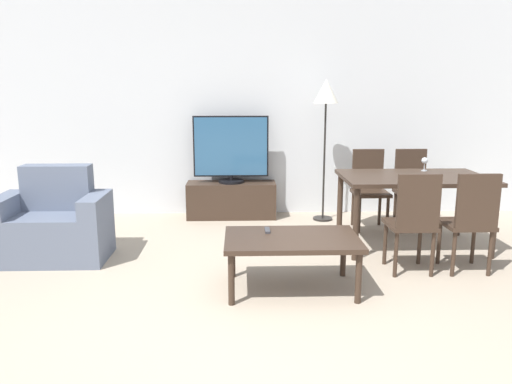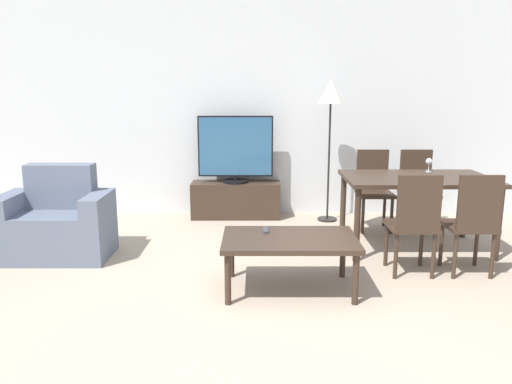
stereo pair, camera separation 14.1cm
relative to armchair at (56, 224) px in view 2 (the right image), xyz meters
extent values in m
plane|color=tan|center=(1.84, -1.79, -0.33)|extent=(18.00, 18.00, 0.00)
cube|color=silver|center=(1.84, 1.78, 1.02)|extent=(7.94, 0.06, 2.70)
cube|color=slate|center=(0.00, -0.03, -0.10)|extent=(0.66, 0.62, 0.45)
cube|color=slate|center=(0.00, 0.18, 0.34)|extent=(0.66, 0.20, 0.44)
cube|color=slate|center=(-0.42, -0.03, -0.01)|extent=(0.18, 0.62, 0.63)
cube|color=slate|center=(0.42, -0.03, -0.01)|extent=(0.18, 0.62, 0.63)
cube|color=#38281E|center=(1.68, 1.52, -0.10)|extent=(1.12, 0.38, 0.45)
cylinder|color=black|center=(1.68, 1.52, 0.14)|extent=(0.32, 0.32, 0.03)
cylinder|color=black|center=(1.68, 1.52, 0.18)|extent=(0.04, 0.04, 0.05)
cube|color=black|center=(1.68, 1.52, 0.58)|extent=(0.93, 0.04, 0.75)
cube|color=#2D5B84|center=(1.68, 1.50, 0.58)|extent=(0.90, 0.01, 0.72)
cube|color=#38281E|center=(2.20, -0.82, 0.10)|extent=(1.08, 0.68, 0.04)
cylinder|color=#38281E|center=(1.72, -1.11, -0.12)|extent=(0.05, 0.05, 0.41)
cylinder|color=#38281E|center=(2.69, -1.11, -0.12)|extent=(0.05, 0.05, 0.41)
cylinder|color=#38281E|center=(1.72, -0.54, -0.12)|extent=(0.05, 0.05, 0.41)
cylinder|color=#38281E|center=(2.69, -0.54, -0.12)|extent=(0.05, 0.05, 0.41)
cube|color=#38281E|center=(3.56, 0.25, 0.40)|extent=(1.46, 0.90, 0.04)
cylinder|color=#38281E|center=(2.89, -0.13, 0.03)|extent=(0.06, 0.06, 0.71)
cylinder|color=#38281E|center=(4.22, -0.13, 0.03)|extent=(0.06, 0.06, 0.71)
cylinder|color=#38281E|center=(2.89, 0.64, 0.03)|extent=(0.06, 0.06, 0.71)
cylinder|color=#38281E|center=(4.22, 0.64, 0.03)|extent=(0.06, 0.06, 0.71)
cube|color=#38281E|center=(3.30, -0.42, 0.10)|extent=(0.40, 0.40, 0.04)
cylinder|color=#38281E|center=(3.14, -0.26, -0.12)|extent=(0.04, 0.04, 0.41)
cylinder|color=#38281E|center=(3.46, -0.26, -0.12)|extent=(0.04, 0.04, 0.41)
cylinder|color=#38281E|center=(3.14, -0.59, -0.12)|extent=(0.04, 0.04, 0.41)
cylinder|color=#38281E|center=(3.46, -0.59, -0.12)|extent=(0.04, 0.04, 0.41)
cube|color=#38281E|center=(3.30, -0.61, 0.35)|extent=(0.37, 0.04, 0.47)
cube|color=#38281E|center=(3.81, 0.93, 0.10)|extent=(0.40, 0.40, 0.04)
cylinder|color=#38281E|center=(3.65, 0.77, -0.12)|extent=(0.04, 0.04, 0.41)
cylinder|color=#38281E|center=(3.97, 0.77, -0.12)|extent=(0.04, 0.04, 0.41)
cylinder|color=#38281E|center=(3.65, 1.10, -0.12)|extent=(0.04, 0.04, 0.41)
cylinder|color=#38281E|center=(3.97, 1.10, -0.12)|extent=(0.04, 0.04, 0.41)
cube|color=#38281E|center=(3.81, 1.12, 0.35)|extent=(0.37, 0.04, 0.47)
cube|color=#38281E|center=(3.81, -0.42, 0.10)|extent=(0.40, 0.40, 0.04)
cylinder|color=#38281E|center=(3.65, -0.26, -0.12)|extent=(0.04, 0.04, 0.41)
cylinder|color=#38281E|center=(3.97, -0.26, -0.12)|extent=(0.04, 0.04, 0.41)
cylinder|color=#38281E|center=(3.65, -0.59, -0.12)|extent=(0.04, 0.04, 0.41)
cylinder|color=#38281E|center=(3.97, -0.59, -0.12)|extent=(0.04, 0.04, 0.41)
cube|color=#38281E|center=(3.81, -0.61, 0.35)|extent=(0.37, 0.04, 0.47)
cube|color=#38281E|center=(3.30, 0.93, 0.10)|extent=(0.40, 0.40, 0.04)
cylinder|color=#38281E|center=(3.14, 0.77, -0.12)|extent=(0.04, 0.04, 0.41)
cylinder|color=#38281E|center=(3.46, 0.77, -0.12)|extent=(0.04, 0.04, 0.41)
cylinder|color=#38281E|center=(3.14, 1.10, -0.12)|extent=(0.04, 0.04, 0.41)
cylinder|color=#38281E|center=(3.46, 1.10, -0.12)|extent=(0.04, 0.04, 0.41)
cube|color=#38281E|center=(3.30, 1.12, 0.35)|extent=(0.37, 0.04, 0.47)
cylinder|color=black|center=(2.82, 1.36, -0.31)|extent=(0.24, 0.24, 0.02)
cylinder|color=black|center=(2.82, 1.36, 0.41)|extent=(0.02, 0.02, 1.42)
cone|color=white|center=(2.82, 1.36, 1.26)|extent=(0.30, 0.30, 0.29)
cube|color=#38383D|center=(2.02, -0.66, 0.13)|extent=(0.04, 0.15, 0.02)
cylinder|color=silver|center=(3.76, 0.54, 0.43)|extent=(0.06, 0.06, 0.01)
cylinder|color=silver|center=(3.76, 0.54, 0.47)|extent=(0.01, 0.01, 0.07)
sphere|color=silver|center=(3.76, 0.54, 0.54)|extent=(0.07, 0.07, 0.07)
camera|label=1|loc=(1.79, -4.67, 1.30)|focal=35.00mm
camera|label=2|loc=(1.93, -4.67, 1.30)|focal=35.00mm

